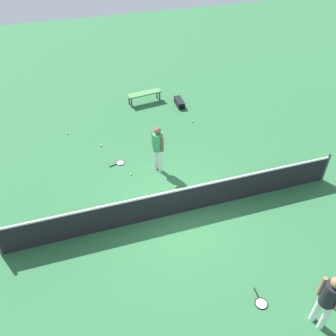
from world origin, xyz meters
TOP-DOWN VIEW (x-y plane):
  - ground_plane at (0.00, 0.00)m, footprint 40.00×40.00m
  - court_net at (0.00, 0.00)m, footprint 10.09×0.09m
  - player_near_side at (0.02, -2.16)m, footprint 0.46×0.50m
  - player_far_side at (-1.84, 4.15)m, footprint 0.42×0.52m
  - tennis_racket_near_player at (1.21, -2.89)m, footprint 0.61×0.39m
  - tennis_racket_far_player at (-0.90, 3.34)m, footprint 0.34×0.59m
  - tennis_ball_near_player at (2.80, -5.30)m, footprint 0.07×0.07m
  - tennis_ball_by_net at (1.68, -4.10)m, footprint 0.07×0.07m
  - tennis_ball_midcourt at (-0.26, -1.11)m, footprint 0.07×0.07m
  - tennis_ball_baseline at (-2.18, -4.65)m, footprint 0.07×0.07m
  - tennis_ball_stray_left at (0.98, -2.16)m, footprint 0.07×0.07m
  - courtside_bench at (-0.73, -6.83)m, footprint 1.54×0.60m
  - equipment_bag at (-2.11, -6.08)m, footprint 0.32×0.81m

SIDE VIEW (x-z plane):
  - ground_plane at x=0.00m, z-range 0.00..0.00m
  - tennis_racket_near_player at x=1.21m, z-range 0.00..0.03m
  - tennis_racket_far_player at x=-0.90m, z-range 0.00..0.03m
  - tennis_ball_near_player at x=2.80m, z-range 0.00..0.07m
  - tennis_ball_by_net at x=1.68m, z-range 0.00..0.07m
  - tennis_ball_midcourt at x=-0.26m, z-range 0.00..0.07m
  - tennis_ball_baseline at x=-2.18m, z-range 0.00..0.07m
  - tennis_ball_stray_left at x=0.98m, z-range 0.00..0.07m
  - equipment_bag at x=-2.11m, z-range 0.00..0.28m
  - courtside_bench at x=-0.73m, z-range 0.18..0.66m
  - court_net at x=0.00m, z-range -0.03..1.04m
  - player_near_side at x=0.02m, z-range 0.16..1.86m
  - player_far_side at x=-1.84m, z-range 0.16..1.86m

